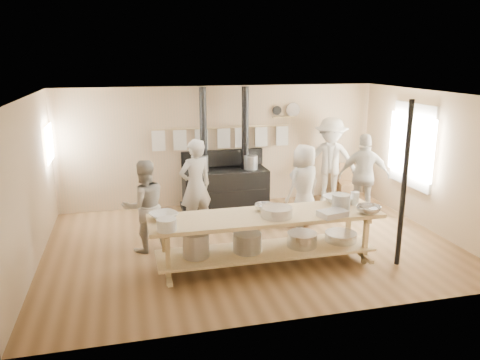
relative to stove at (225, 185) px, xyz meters
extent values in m
plane|color=brown|center=(0.01, -2.12, -0.52)|extent=(7.00, 7.00, 0.00)
plane|color=tan|center=(0.01, 0.38, 0.78)|extent=(7.00, 0.00, 7.00)
plane|color=tan|center=(0.01, -4.62, 0.78)|extent=(7.00, 0.00, 7.00)
plane|color=tan|center=(-3.49, -2.12, 0.78)|extent=(0.00, 5.00, 5.00)
plane|color=tan|center=(3.51, -2.12, 0.78)|extent=(0.00, 5.00, 5.00)
plane|color=beige|center=(0.01, -2.12, 2.08)|extent=(7.00, 7.00, 0.00)
cube|color=beige|center=(3.48, -1.52, 0.98)|extent=(0.06, 1.35, 1.65)
plane|color=white|center=(3.44, -1.52, 0.98)|extent=(0.00, 1.50, 1.50)
cube|color=beige|center=(3.43, -1.52, 0.98)|extent=(0.02, 0.03, 1.50)
plane|color=white|center=(-3.44, -0.12, 1.08)|extent=(0.00, 0.90, 0.90)
cube|color=black|center=(0.01, -0.02, -0.10)|extent=(1.80, 0.70, 0.85)
cube|color=black|center=(0.01, -0.02, -0.47)|extent=(1.90, 0.75, 0.10)
cube|color=black|center=(0.01, 0.28, 0.53)|extent=(1.80, 0.12, 0.35)
cylinder|color=black|center=(-0.44, 0.03, 1.20)|extent=(0.15, 0.15, 1.75)
cylinder|color=black|center=(0.46, 0.03, 1.20)|extent=(0.15, 0.15, 1.75)
cylinder|color=#B2B2B7|center=(-0.54, -0.02, 0.50)|extent=(0.36, 0.36, 0.34)
cylinder|color=gray|center=(0.56, -0.07, 0.48)|extent=(0.30, 0.30, 0.30)
cylinder|color=tan|center=(0.01, 0.28, 1.20)|extent=(3.00, 0.04, 0.04)
cube|color=beige|center=(-1.34, 0.28, 0.98)|extent=(0.28, 0.01, 0.46)
cube|color=beige|center=(-0.89, 0.28, 0.98)|extent=(0.28, 0.01, 0.46)
cube|color=beige|center=(-0.44, 0.28, 0.98)|extent=(0.28, 0.01, 0.46)
cube|color=beige|center=(0.01, 0.28, 0.98)|extent=(0.28, 0.01, 0.46)
cube|color=beige|center=(0.46, 0.28, 0.98)|extent=(0.28, 0.01, 0.46)
cube|color=beige|center=(0.91, 0.28, 0.98)|extent=(0.28, 0.01, 0.46)
cube|color=beige|center=(1.36, 0.28, 0.98)|extent=(0.28, 0.01, 0.46)
cube|color=tan|center=(1.41, 0.30, 1.38)|extent=(0.50, 0.14, 0.03)
cylinder|color=black|center=(1.26, 0.32, 1.53)|extent=(0.20, 0.04, 0.20)
cylinder|color=silver|center=(1.63, 0.32, 1.53)|extent=(0.32, 0.03, 0.32)
cube|color=tan|center=(0.01, -3.02, 0.30)|extent=(3.60, 0.90, 0.06)
cube|color=tan|center=(0.01, -3.02, -0.27)|extent=(3.40, 0.80, 0.04)
cube|color=tan|center=(0.01, -3.02, -0.32)|extent=(3.30, 0.06, 0.06)
cube|color=tan|center=(-1.54, -3.32, -0.10)|extent=(0.07, 0.07, 0.85)
cube|color=tan|center=(-1.54, -2.72, -0.10)|extent=(0.07, 0.07, 0.85)
cube|color=tan|center=(1.56, -3.32, -0.10)|extent=(0.07, 0.07, 0.85)
cube|color=tan|center=(1.56, -2.72, -0.10)|extent=(0.07, 0.07, 0.85)
cylinder|color=#B2B2B7|center=(-1.09, -3.02, -0.06)|extent=(0.40, 0.40, 0.38)
cylinder|color=gray|center=(-0.29, -3.02, -0.10)|extent=(0.44, 0.44, 0.30)
cylinder|color=silver|center=(0.61, -3.02, -0.14)|extent=(0.48, 0.48, 0.22)
cylinder|color=silver|center=(1.31, -3.02, -0.18)|extent=(0.52, 0.52, 0.14)
cylinder|color=black|center=(2.06, -3.47, 0.78)|extent=(0.08, 0.08, 2.60)
imported|color=#B7AEA2|center=(-0.82, -1.26, 0.36)|extent=(0.75, 0.61, 1.76)
imported|color=#B7AEA2|center=(-1.79, -1.94, 0.26)|extent=(0.88, 0.76, 1.57)
imported|color=#B7AEA2|center=(1.25, -1.41, 0.28)|extent=(0.92, 0.80, 1.60)
imported|color=#B7AEA2|center=(2.61, -1.26, 0.34)|extent=(1.09, 0.71, 1.72)
imported|color=#B7AEA2|center=(2.35, -0.20, 0.44)|extent=(1.43, 1.19, 1.93)
cube|color=brown|center=(2.83, -0.17, -0.31)|extent=(0.46, 0.46, 0.42)
cube|color=brown|center=(2.87, 0.01, 0.09)|extent=(0.39, 0.11, 0.47)
imported|color=white|center=(-1.54, -2.85, 0.38)|extent=(0.53, 0.53, 0.10)
imported|color=silver|center=(0.04, -2.82, 0.38)|extent=(0.44, 0.44, 0.10)
imported|color=white|center=(1.34, -2.74, 0.39)|extent=(0.59, 0.59, 0.12)
imported|color=silver|center=(1.56, -3.35, 0.39)|extent=(0.44, 0.44, 0.12)
cube|color=#B2B2B7|center=(0.95, -3.35, 0.38)|extent=(0.47, 0.37, 0.09)
cylinder|color=silver|center=(0.13, -3.16, 0.40)|extent=(0.53, 0.53, 0.15)
cylinder|color=gray|center=(1.21, -3.10, 0.46)|extent=(0.30, 0.30, 0.26)
cylinder|color=white|center=(-1.54, -3.35, 0.42)|extent=(0.34, 0.34, 0.17)
cylinder|color=white|center=(1.56, -2.89, 0.44)|extent=(0.15, 0.15, 0.21)
camera|label=1|loc=(-2.02, -9.53, 2.68)|focal=35.00mm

